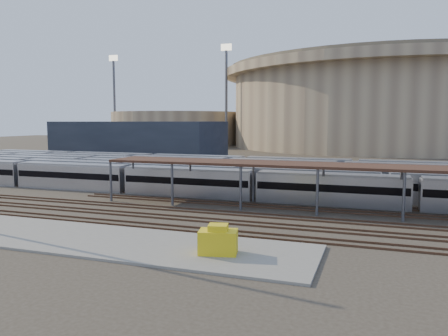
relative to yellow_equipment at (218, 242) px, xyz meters
name	(u,v)px	position (x,y,z in m)	size (l,w,h in m)	color
ground	(163,207)	(-12.56, 15.52, -1.09)	(420.00, 420.00, 0.00)	#383026
apron	(36,233)	(-17.56, 0.52, -0.99)	(50.00, 9.00, 0.20)	gray
subway_trains	(204,173)	(-14.83, 34.02, 0.71)	(127.58, 23.90, 3.60)	#BCBCC1
inspection_shed	(361,168)	(9.44, 19.52, 3.90)	(60.30, 6.00, 5.30)	#535358
empty_tracks	(142,215)	(-12.56, 10.52, -1.00)	(170.00, 9.62, 0.18)	#4C3323
stadium	(382,105)	(12.44, 155.52, 15.38)	(124.00, 124.00, 32.50)	tan
secondary_arena	(177,128)	(-72.56, 145.52, 5.91)	(56.00, 56.00, 14.00)	tan
service_building	(140,141)	(-47.56, 70.52, 3.91)	(42.00, 20.00, 10.00)	#1E232D
floodlight_0	(226,93)	(-42.56, 125.52, 19.56)	(4.00, 1.00, 38.40)	#535358
floodlight_1	(114,97)	(-97.56, 135.52, 19.56)	(4.00, 1.00, 38.40)	#535358
floodlight_3	(302,98)	(-22.56, 175.52, 19.56)	(4.00, 1.00, 38.40)	#535358
yellow_equipment	(218,242)	(0.00, 0.00, 0.00)	(2.84, 1.78, 1.78)	yellow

